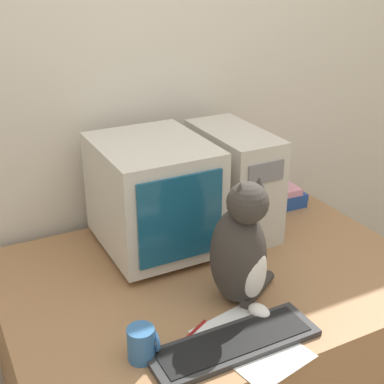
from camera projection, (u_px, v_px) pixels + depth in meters
The scene contains 10 objects.
wall_back at pixel (144, 82), 2.04m from camera, with size 7.00×0.05×2.50m.
desk at pixel (211, 354), 1.96m from camera, with size 1.38×0.98×0.72m.
crt_monitor at pixel (153, 195), 1.87m from camera, with size 0.37×0.45×0.40m.
computer_tower at pixel (233, 180), 2.02m from camera, with size 0.20×0.42×0.39m.
keyboard at pixel (234, 343), 1.46m from camera, with size 0.48×0.15×0.02m.
cat at pixel (241, 250), 1.58m from camera, with size 0.26×0.25×0.41m.
book_stack at pixel (282, 194), 2.28m from camera, with size 0.17×0.18×0.09m.
pen at pixel (192, 333), 1.51m from camera, with size 0.12×0.07×0.01m.
paper_sheet at pixel (251, 344), 1.47m from camera, with size 0.26×0.33×0.00m.
mug at pixel (142, 343), 1.40m from camera, with size 0.08×0.07×0.10m.
Camera 1 is at (-0.77, -0.85, 1.71)m, focal length 50.00 mm.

